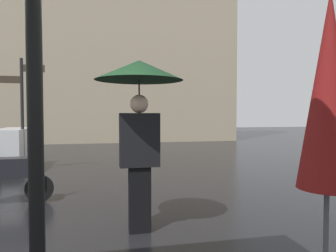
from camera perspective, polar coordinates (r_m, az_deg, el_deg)
The scene contains 4 objects.
folded_patio_umbrella_near at distance 2.39m, azimuth 27.52°, elevation 3.74°, with size 0.52×0.52×2.36m.
pedestrian_with_umbrella at distance 3.92m, azimuth -5.34°, elevation 5.68°, with size 1.11×1.11×2.17m.
parked_scooter at distance 5.84m, azimuth -27.65°, elevation -7.36°, with size 1.38×0.32×1.23m.
street_signpost at distance 8.76m, azimuth -25.31°, elevation 3.82°, with size 1.08×0.08×2.93m.
Camera 1 is at (0.65, -2.36, 1.50)m, focal length 33.01 mm.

